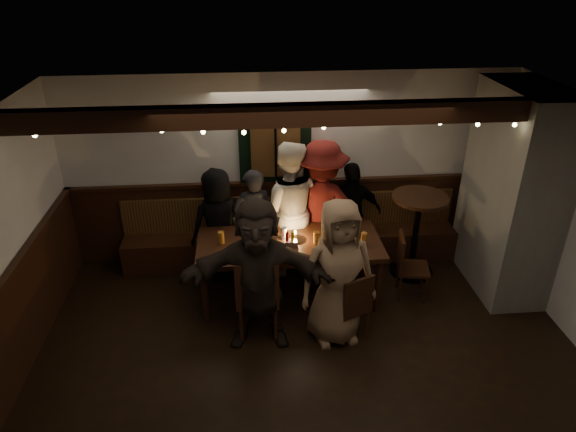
{
  "coord_description": "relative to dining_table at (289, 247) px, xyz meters",
  "views": [
    {
      "loc": [
        -0.6,
        -3.93,
        3.94
      ],
      "look_at": [
        -0.1,
        1.6,
        1.05
      ],
      "focal_mm": 32.0,
      "sensor_mm": 36.0,
      "label": 1
    }
  ],
  "objects": [
    {
      "name": "room",
      "position": [
        1.17,
        0.02,
        0.35
      ],
      "size": [
        6.02,
        5.01,
        2.62
      ],
      "color": "black",
      "rests_on": "ground"
    },
    {
      "name": "dining_table",
      "position": [
        0.0,
        0.0,
        0.0
      ],
      "size": [
        2.23,
        0.96,
        0.97
      ],
      "color": "black",
      "rests_on": "ground"
    },
    {
      "name": "chair_near_left",
      "position": [
        -0.42,
        -0.73,
        -0.14
      ],
      "size": [
        0.48,
        0.48,
        1.04
      ],
      "color": "black",
      "rests_on": "ground"
    },
    {
      "name": "chair_near_right",
      "position": [
        0.63,
        -0.85,
        -0.25
      ],
      "size": [
        0.51,
        0.51,
        0.85
      ],
      "color": "black",
      "rests_on": "ground"
    },
    {
      "name": "chair_end",
      "position": [
        1.46,
        -0.1,
        -0.24
      ],
      "size": [
        0.45,
        0.45,
        0.86
      ],
      "color": "black",
      "rests_on": "ground"
    },
    {
      "name": "high_top",
      "position": [
        1.72,
        0.41,
        -0.0
      ],
      "size": [
        0.72,
        0.72,
        1.15
      ],
      "color": "black",
      "rests_on": "ground"
    },
    {
      "name": "person_a",
      "position": [
        -0.87,
        0.64,
        0.03
      ],
      "size": [
        0.87,
        0.73,
        1.51
      ],
      "primitive_type": "imported",
      "rotation": [
        0.0,
        0.0,
        3.55
      ],
      "color": "black",
      "rests_on": "ground"
    },
    {
      "name": "person_b",
      "position": [
        -0.42,
        0.64,
        0.02
      ],
      "size": [
        0.63,
        0.5,
        1.5
      ],
      "primitive_type": "imported",
      "rotation": [
        0.0,
        0.0,
        3.44
      ],
      "color": "black",
      "rests_on": "ground"
    },
    {
      "name": "person_c",
      "position": [
        0.04,
        0.64,
        0.2
      ],
      "size": [
        0.98,
        0.81,
        1.85
      ],
      "primitive_type": "imported",
      "rotation": [
        0.0,
        0.0,
        3.02
      ],
      "color": "silver",
      "rests_on": "ground"
    },
    {
      "name": "person_d",
      "position": [
        0.49,
        0.67,
        0.19
      ],
      "size": [
        1.29,
        0.88,
        1.84
      ],
      "primitive_type": "imported",
      "rotation": [
        0.0,
        0.0,
        2.96
      ],
      "color": "#571412",
      "rests_on": "ground"
    },
    {
      "name": "person_e",
      "position": [
        0.91,
        0.74,
        0.02
      ],
      "size": [
        0.93,
        0.53,
        1.5
      ],
      "primitive_type": "imported",
      "rotation": [
        0.0,
        0.0,
        3.34
      ],
      "color": "black",
      "rests_on": "ground"
    },
    {
      "name": "person_f",
      "position": [
        -0.41,
        -0.78,
        0.15
      ],
      "size": [
        1.66,
        0.63,
        1.76
      ],
      "primitive_type": "imported",
      "rotation": [
        0.0,
        0.0,
        -0.07
      ],
      "color": "#2A221D",
      "rests_on": "ground"
    },
    {
      "name": "person_g",
      "position": [
        0.45,
        -0.8,
        0.13
      ],
      "size": [
        0.91,
        0.66,
        1.72
      ],
      "primitive_type": "imported",
      "rotation": [
        0.0,
        0.0,
        0.14
      ],
      "color": "#947356",
      "rests_on": "ground"
    }
  ]
}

